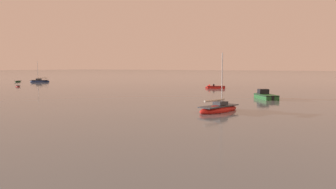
{
  "coord_description": "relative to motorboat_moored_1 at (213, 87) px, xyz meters",
  "views": [
    {
      "loc": [
        30.5,
        -8.37,
        5.06
      ],
      "look_at": [
        2.92,
        36.28,
        0.45
      ],
      "focal_mm": 34.1,
      "sensor_mm": 36.0,
      "label": 1
    }
  ],
  "objects": [
    {
      "name": "motorboat_moored_2",
      "position": [
        16.39,
        -17.56,
        0.12
      ],
      "size": [
        5.14,
        5.81,
        2.2
      ],
      "rotation": [
        0.0,
        0.0,
        2.23
      ],
      "color": "#23602D",
      "rests_on": "ground"
    },
    {
      "name": "rowboat_moored_4",
      "position": [
        -67.5,
        -5.14,
        -0.07
      ],
      "size": [
        3.01,
        3.59,
        0.56
      ],
      "rotation": [
        0.0,
        0.0,
        2.18
      ],
      "color": "#23602D",
      "rests_on": "ground"
    },
    {
      "name": "rowboat_moored_1",
      "position": [
        -44.36,
        -20.32,
        -0.09
      ],
      "size": [
        3.05,
        2.19,
        0.46
      ],
      "rotation": [
        0.0,
        0.0,
        2.68
      ],
      "color": "red",
      "rests_on": "ground"
    },
    {
      "name": "sailboat_moored_3",
      "position": [
        16.13,
        -35.32,
        0.08
      ],
      "size": [
        3.44,
        6.49,
        6.96
      ],
      "rotation": [
        0.0,
        0.0,
        1.31
      ],
      "color": "red",
      "rests_on": "ground"
    },
    {
      "name": "motorboat_moored_1",
      "position": [
        0.0,
        0.0,
        0.0
      ],
      "size": [
        4.86,
        3.41,
        1.59
      ],
      "rotation": [
        0.0,
        0.0,
        3.58
      ],
      "color": "red",
      "rests_on": "ground"
    },
    {
      "name": "sailboat_moored_2",
      "position": [
        -59.9,
        -2.47,
        0.09
      ],
      "size": [
        6.47,
        4.98,
        7.13
      ],
      "rotation": [
        0.0,
        0.0,
        3.68
      ],
      "color": "navy",
      "rests_on": "ground"
    }
  ]
}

